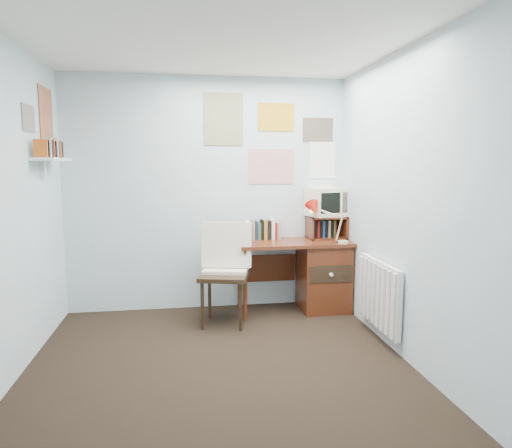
% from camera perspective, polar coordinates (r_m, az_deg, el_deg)
% --- Properties ---
extents(ground, '(3.50, 3.50, 0.00)m').
position_cam_1_polar(ground, '(3.58, -4.28, -18.74)').
color(ground, black).
rests_on(ground, ground).
extents(back_wall, '(3.00, 0.02, 2.50)m').
position_cam_1_polar(back_wall, '(4.96, -6.08, 3.69)').
color(back_wall, silver).
rests_on(back_wall, ground).
extents(right_wall, '(0.02, 3.50, 2.50)m').
position_cam_1_polar(right_wall, '(3.66, 19.64, 1.89)').
color(right_wall, silver).
rests_on(right_wall, ground).
extents(ceiling, '(3.00, 3.50, 0.02)m').
position_cam_1_polar(ceiling, '(3.33, -4.75, 23.50)').
color(ceiling, white).
rests_on(ceiling, back_wall).
extents(desk, '(1.20, 0.55, 0.76)m').
position_cam_1_polar(desk, '(5.03, 7.76, -6.05)').
color(desk, '#5C2815').
rests_on(desk, ground).
extents(desk_chair, '(0.60, 0.59, 0.97)m').
position_cam_1_polar(desk_chair, '(4.51, -4.00, -6.51)').
color(desk_chair, black).
rests_on(desk_chair, ground).
extents(desk_lamp, '(0.33, 0.31, 0.39)m').
position_cam_1_polar(desk_lamp, '(4.78, 10.88, -0.11)').
color(desk_lamp, red).
rests_on(desk_lamp, desk).
extents(tv_riser, '(0.40, 0.30, 0.25)m').
position_cam_1_polar(tv_riser, '(5.08, 8.78, -0.42)').
color(tv_riser, '#5C2815').
rests_on(tv_riser, desk).
extents(crt_tv, '(0.43, 0.41, 0.34)m').
position_cam_1_polar(crt_tv, '(5.06, 8.71, 2.93)').
color(crt_tv, '#EFE8C8').
rests_on(crt_tv, tv_riser).
extents(book_row, '(0.60, 0.14, 0.22)m').
position_cam_1_polar(book_row, '(4.99, 1.62, -0.64)').
color(book_row, '#5C2815').
rests_on(book_row, desk).
extents(radiator, '(0.09, 0.80, 0.60)m').
position_cam_1_polar(radiator, '(4.28, 15.12, -8.48)').
color(radiator, white).
rests_on(radiator, right_wall).
extents(wall_shelf, '(0.20, 0.62, 0.24)m').
position_cam_1_polar(wall_shelf, '(4.45, -24.18, 7.39)').
color(wall_shelf, white).
rests_on(wall_shelf, left_wall).
extents(posters_back, '(1.20, 0.01, 0.90)m').
position_cam_1_polar(posters_back, '(5.04, 1.94, 10.61)').
color(posters_back, white).
rests_on(posters_back, back_wall).
extents(posters_left, '(0.01, 0.70, 0.60)m').
position_cam_1_polar(posters_left, '(4.49, -25.63, 12.16)').
color(posters_left, white).
rests_on(posters_left, left_wall).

